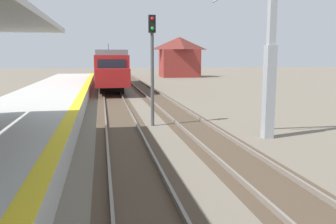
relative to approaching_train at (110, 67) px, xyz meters
name	(u,v)px	position (x,y,z in m)	size (l,w,h in m)	color
track_pair_nearest_platform	(122,127)	(0.00, -22.02, -2.13)	(2.34, 120.00, 0.16)	#4C3D2D
track_pair_middle	(192,124)	(3.40, -22.02, -2.13)	(2.34, 120.00, 0.16)	#4C3D2D
approaching_train	(110,67)	(0.00, 0.00, 0.00)	(2.93, 19.60, 4.76)	maroon
rail_signal_post	(152,59)	(1.50, -21.82, 1.02)	(0.32, 0.34, 5.20)	#4C4C4C
catenary_pylon_far_side	(264,49)	(5.45, -25.26, 1.43)	(5.00, 0.40, 7.50)	#9EA3A8
distant_trackside_house	(179,56)	(11.58, 18.86, 1.16)	(6.60, 5.28, 6.40)	maroon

